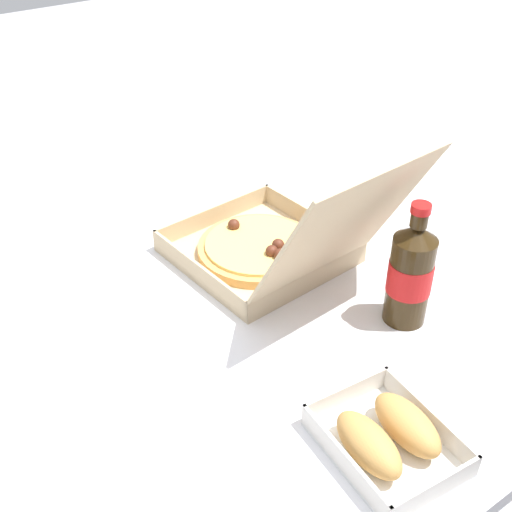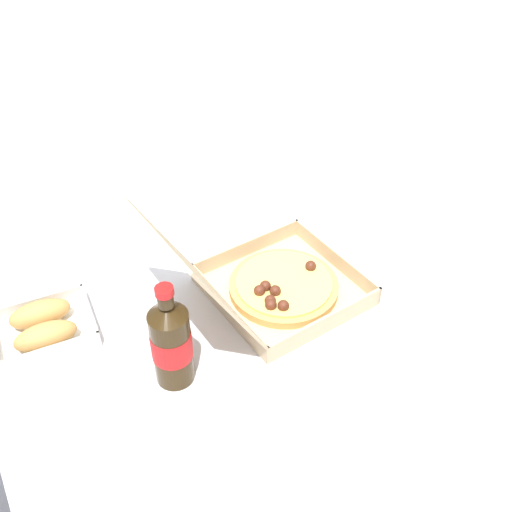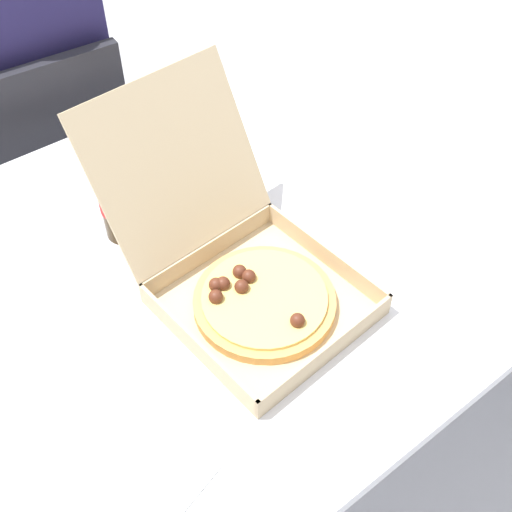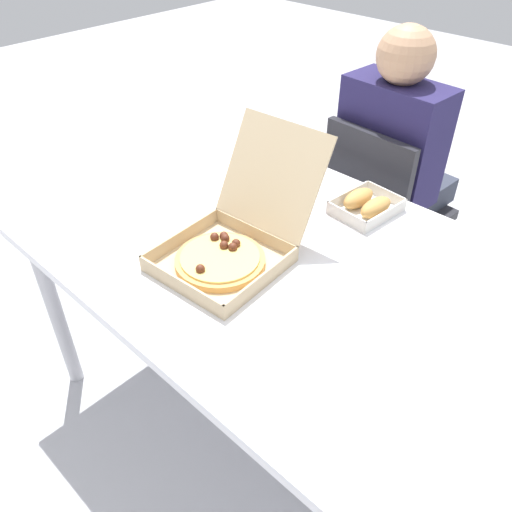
{
  "view_description": "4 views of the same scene",
  "coord_description": "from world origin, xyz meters",
  "px_view_note": "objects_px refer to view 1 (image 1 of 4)",
  "views": [
    {
      "loc": [
        0.53,
        0.7,
        1.44
      ],
      "look_at": [
        -0.04,
        -0.1,
        0.76
      ],
      "focal_mm": 46.26,
      "sensor_mm": 36.0,
      "label": 1
    },
    {
      "loc": [
        -0.86,
        0.36,
        1.59
      ],
      "look_at": [
        -0.02,
        -0.12,
        0.78
      ],
      "focal_mm": 41.29,
      "sensor_mm": 36.0,
      "label": 2
    },
    {
      "loc": [
        -0.49,
        -0.65,
        1.55
      ],
      "look_at": [
        -0.06,
        -0.09,
        0.77
      ],
      "focal_mm": 44.73,
      "sensor_mm": 36.0,
      "label": 3
    },
    {
      "loc": [
        0.7,
        -0.84,
        1.56
      ],
      "look_at": [
        0.01,
        -0.11,
        0.77
      ],
      "focal_mm": 36.08,
      "sensor_mm": 36.0,
      "label": 4
    }
  ],
  "objects_px": {
    "pizza_box_open": "(274,245)",
    "cola_bottle": "(410,273)",
    "bread_side_box": "(388,437)",
    "paper_menu": "(342,180)"
  },
  "relations": [
    {
      "from": "pizza_box_open",
      "to": "cola_bottle",
      "type": "relative_size",
      "value": 2.02
    },
    {
      "from": "pizza_box_open",
      "to": "bread_side_box",
      "type": "bearing_deg",
      "value": 73.06
    },
    {
      "from": "cola_bottle",
      "to": "bread_side_box",
      "type": "bearing_deg",
      "value": 39.51
    },
    {
      "from": "pizza_box_open",
      "to": "cola_bottle",
      "type": "height_order",
      "value": "pizza_box_open"
    },
    {
      "from": "cola_bottle",
      "to": "paper_menu",
      "type": "height_order",
      "value": "cola_bottle"
    },
    {
      "from": "cola_bottle",
      "to": "pizza_box_open",
      "type": "bearing_deg",
      "value": -70.47
    },
    {
      "from": "cola_bottle",
      "to": "paper_menu",
      "type": "xyz_separation_m",
      "value": [
        -0.24,
        -0.43,
        -0.09
      ]
    },
    {
      "from": "pizza_box_open",
      "to": "bread_side_box",
      "type": "xyz_separation_m",
      "value": [
        0.13,
        0.43,
        -0.02
      ]
    },
    {
      "from": "bread_side_box",
      "to": "cola_bottle",
      "type": "relative_size",
      "value": 0.9
    },
    {
      "from": "bread_side_box",
      "to": "cola_bottle",
      "type": "distance_m",
      "value": 0.3
    }
  ]
}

